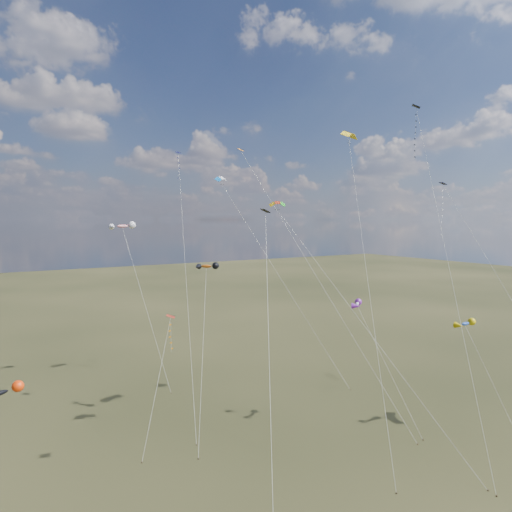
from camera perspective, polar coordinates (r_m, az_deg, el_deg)
ground at (r=44.90m, az=13.46°, el=-26.68°), size 400.00×400.00×0.00m
diamond_black_high at (r=63.35m, az=19.66°, el=12.88°), size 13.75×20.99×38.14m
diamond_navy_tall at (r=67.54m, az=-9.54°, el=8.96°), size 7.94×23.17×33.30m
diamond_black_mid at (r=37.44m, az=1.48°, el=-5.82°), size 8.82×14.85×24.20m
diamond_red_low at (r=53.54m, az=-10.71°, el=-10.00°), size 6.61×8.19×12.36m
diamond_navy_right at (r=55.76m, az=23.05°, el=4.01°), size 2.91×21.08×27.46m
diamond_orange_center at (r=53.59m, az=4.98°, el=1.84°), size 10.16×20.65×32.09m
parafoil_yellow at (r=57.99m, az=11.62°, el=14.78°), size 11.03×17.92×34.41m
parafoil_blue_white at (r=70.04m, az=-4.18°, el=9.53°), size 12.00×17.92×30.09m
parafoil_tricolor at (r=51.12m, az=2.92°, el=6.40°), size 8.87×21.87×25.58m
novelty_orange_black at (r=55.41m, az=-6.23°, el=-1.37°), size 7.37×12.10×18.07m
novelty_white_purple at (r=54.22m, az=12.57°, el=-5.92°), size 3.24×9.03×13.94m
novelty_redwhite_stripe at (r=71.43m, az=-16.34°, el=3.56°), size 4.34×13.12×22.89m
novelty_blue_yellow at (r=57.08m, az=24.73°, el=-7.73°), size 2.51×7.38×12.00m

